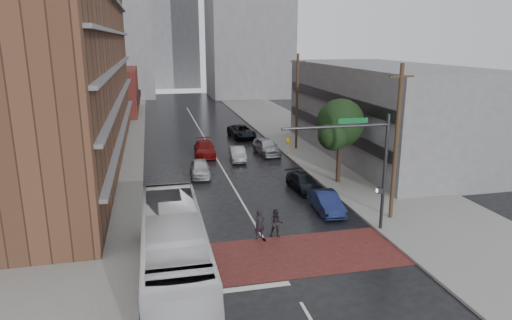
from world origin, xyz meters
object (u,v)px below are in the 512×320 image
transit_bus (174,250)px  car_parked_mid (304,183)px  pedestrian_a (260,224)px  car_parked_near (326,202)px  car_parked_far (266,146)px  car_travel_c (205,148)px  suv_travel (242,132)px  car_travel_b (238,154)px  car_travel_a (200,168)px  pedestrian_b (276,223)px

transit_bus → car_parked_mid: 15.94m
pedestrian_a → car_parked_near: size_ratio=0.43×
car_parked_near → car_parked_far: (0.05, 16.65, 0.12)m
car_travel_c → suv_travel: (5.33, 7.65, 0.02)m
transit_bus → car_travel_c: size_ratio=2.48×
car_travel_b → car_parked_near: car_parked_near is taller
pedestrian_a → car_parked_mid: pedestrian_a is taller
car_travel_a → car_travel_b: size_ratio=1.04×
transit_bus → suv_travel: size_ratio=2.32×
car_parked_far → car_travel_a: bearing=-144.3°
suv_travel → car_parked_near: 25.17m
pedestrian_b → car_travel_b: 17.99m
car_travel_a → car_parked_near: bearing=-50.8°
car_travel_c → suv_travel: size_ratio=0.94×
transit_bus → car_travel_c: bearing=80.1°
car_travel_a → car_parked_far: car_parked_far is taller
car_travel_a → car_travel_b: 6.04m
pedestrian_b → car_travel_b: size_ratio=0.43×
car_travel_b → car_parked_far: bearing=33.9°
pedestrian_b → car_parked_mid: (4.40, 7.91, -0.23)m
transit_bus → pedestrian_b: (6.13, 4.00, -0.87)m
suv_travel → car_parked_far: size_ratio=1.12×
suv_travel → car_parked_near: size_ratio=1.27×
car_travel_b → car_parked_mid: bearing=-67.2°
car_parked_near → car_parked_far: bearing=92.0°
transit_bus → suv_travel: (9.69, 32.33, -0.98)m
car_travel_a → car_parked_mid: 9.33m
transit_bus → pedestrian_a: 6.55m
car_parked_near → car_parked_mid: car_parked_near is taller
transit_bus → car_travel_a: (3.10, 17.55, -1.01)m
suv_travel → car_parked_mid: suv_travel is taller
suv_travel → car_travel_b: bearing=-108.6°
car_travel_c → car_parked_far: (6.22, -0.86, 0.09)m
car_travel_b → car_parked_near: bearing=-72.8°
pedestrian_b → car_parked_far: pedestrian_b is taller
transit_bus → pedestrian_b: transit_bus is taller
car_travel_c → car_parked_far: 6.28m
pedestrian_a → car_parked_far: bearing=58.4°
pedestrian_a → suv_travel: bearing=64.7°
pedestrian_a → car_parked_far: pedestrian_a is taller
car_travel_b → transit_bus: bearing=-103.6°
pedestrian_b → car_travel_a: bearing=121.6°
transit_bus → car_travel_c: 25.09m
transit_bus → car_parked_near: (10.53, 7.18, -1.03)m
pedestrian_b → car_parked_mid: size_ratio=0.40×
pedestrian_b → car_parked_near: 5.43m
car_travel_a → suv_travel: 16.19m
suv_travel → car_parked_near: suv_travel is taller
car_travel_c → pedestrian_b: bearing=-82.1°
car_travel_a → car_travel_b: car_travel_a is taller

